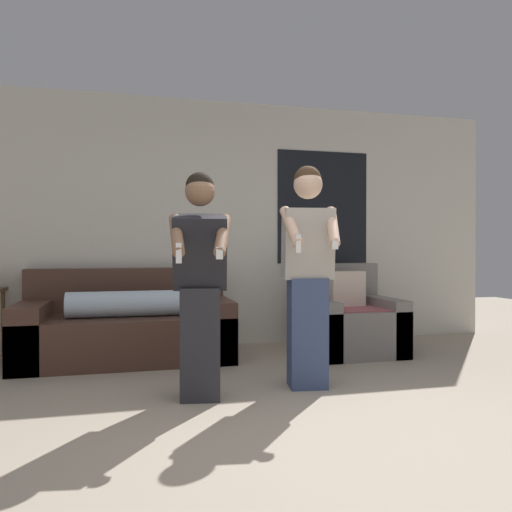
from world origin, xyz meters
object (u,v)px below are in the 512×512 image
(person_right, at_px, (308,273))
(person_left, at_px, (200,284))
(couch, at_px, (127,328))
(armchair, at_px, (348,322))

(person_right, bearing_deg, person_left, -172.15)
(couch, distance_m, person_right, 2.00)
(person_left, bearing_deg, armchair, 36.58)
(armchair, bearing_deg, person_left, -143.42)
(armchair, relative_size, person_left, 0.57)
(couch, relative_size, armchair, 2.16)
(couch, distance_m, armchair, 2.22)
(couch, bearing_deg, armchair, -5.50)
(couch, relative_size, person_left, 1.23)
(person_left, xyz_separation_m, person_right, (0.84, 0.12, 0.06))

